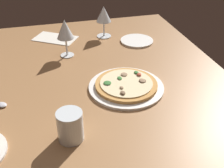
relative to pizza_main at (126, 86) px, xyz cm
name	(u,v)px	position (x,y,z in cm)	size (l,w,h in cm)	color
dining_table	(98,98)	(-0.68, 11.23, -3.16)	(150.00, 110.00, 4.00)	#996B42
pizza_main	(126,86)	(0.00, 0.00, 0.00)	(28.28, 28.28, 3.32)	white
wine_glass_far	(65,30)	(32.55, 18.03, 11.06)	(7.48, 7.48, 16.99)	silver
wine_glass_near	(104,15)	(49.53, -3.20, 10.13)	(7.49, 7.49, 15.88)	silver
water_glass	(70,127)	(-21.65, 23.73, 3.11)	(7.69, 7.69, 9.51)	silver
side_plate	(137,41)	(38.98, -17.56, -0.71)	(16.24, 16.24, 0.90)	white
paper_menu	(55,38)	(53.04, 21.58, -1.01)	(12.21, 21.17, 0.30)	silver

